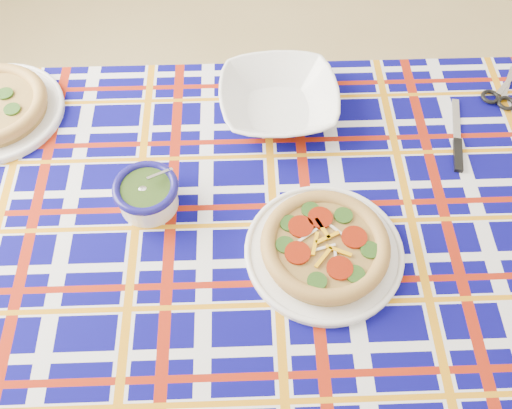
# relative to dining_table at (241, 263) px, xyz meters

# --- Properties ---
(floor) EXTENTS (4.00, 4.00, 0.00)m
(floor) POSITION_rel_dining_table_xyz_m (0.57, 0.46, -0.63)
(floor) COLOR tan
(floor) RESTS_ON ground
(dining_table) EXTENTS (1.56, 1.06, 0.69)m
(dining_table) POSITION_rel_dining_table_xyz_m (0.00, 0.00, 0.00)
(dining_table) COLOR brown
(dining_table) RESTS_ON floor
(tablecloth) EXTENTS (1.59, 1.09, 0.10)m
(tablecloth) POSITION_rel_dining_table_xyz_m (0.00, 0.00, 0.02)
(tablecloth) COLOR #080561
(tablecloth) RESTS_ON dining_table
(main_focaccia_plate) EXTENTS (0.34, 0.34, 0.06)m
(main_focaccia_plate) POSITION_rel_dining_table_xyz_m (0.15, -0.01, 0.10)
(main_focaccia_plate) COLOR olive
(main_focaccia_plate) RESTS_ON tablecloth
(pesto_bowl) EXTENTS (0.14, 0.14, 0.07)m
(pesto_bowl) POSITION_rel_dining_table_xyz_m (-0.18, 0.08, 0.11)
(pesto_bowl) COLOR #1B310D
(pesto_bowl) RESTS_ON tablecloth
(serving_bowl) EXTENTS (0.28, 0.28, 0.06)m
(serving_bowl) POSITION_rel_dining_table_xyz_m (0.06, 0.33, 0.10)
(serving_bowl) COLOR white
(serving_bowl) RESTS_ON tablecloth
(table_knife) EXTENTS (0.04, 0.21, 0.01)m
(table_knife) POSITION_rel_dining_table_xyz_m (0.43, 0.32, 0.08)
(table_knife) COLOR silver
(table_knife) RESTS_ON tablecloth
(kitchen_scissors) EXTENTS (0.15, 0.18, 0.01)m
(kitchen_scissors) POSITION_rel_dining_table_xyz_m (0.55, 0.44, 0.08)
(kitchen_scissors) COLOR silver
(kitchen_scissors) RESTS_ON tablecloth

